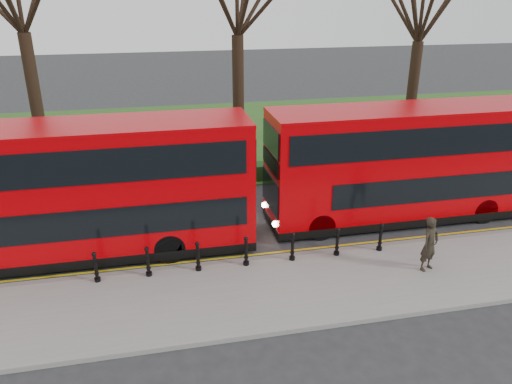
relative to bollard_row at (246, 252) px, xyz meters
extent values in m
plane|color=#28282B|center=(-0.18, 1.35, -0.65)|extent=(120.00, 120.00, 0.00)
cube|color=gray|center=(-0.18, -1.65, -0.58)|extent=(60.00, 4.00, 0.15)
cube|color=slate|center=(-0.18, 0.35, -0.58)|extent=(60.00, 0.25, 0.16)
cube|color=#284E1A|center=(-0.18, 16.35, -0.62)|extent=(60.00, 18.00, 0.06)
cube|color=black|center=(-0.18, 8.15, -0.25)|extent=(60.00, 0.90, 0.80)
cube|color=yellow|center=(-0.18, 0.65, -0.64)|extent=(60.00, 0.10, 0.01)
cube|color=yellow|center=(-0.18, 0.85, -0.64)|extent=(60.00, 0.10, 0.01)
cylinder|color=black|center=(-8.18, 11.35, 2.80)|extent=(0.60, 0.60, 6.90)
cylinder|color=black|center=(1.82, 11.35, 2.65)|extent=(0.60, 0.60, 6.59)
cylinder|color=black|center=(11.82, 11.35, 2.39)|extent=(0.60, 0.60, 6.07)
cylinder|color=black|center=(-4.84, 0.00, 0.00)|extent=(0.15, 0.15, 1.00)
cylinder|color=black|center=(-3.23, 0.00, 0.00)|extent=(0.15, 0.15, 1.00)
cylinder|color=black|center=(-1.61, 0.00, 0.00)|extent=(0.15, 0.15, 1.00)
cylinder|color=black|center=(0.00, 0.00, 0.00)|extent=(0.15, 0.15, 1.00)
cylinder|color=black|center=(1.61, 0.00, 0.00)|extent=(0.15, 0.15, 1.00)
cylinder|color=black|center=(3.23, 0.00, 0.00)|extent=(0.15, 0.15, 1.00)
cylinder|color=black|center=(4.84, 0.00, 0.00)|extent=(0.15, 0.15, 1.00)
cube|color=#BC0005|center=(-5.39, 2.19, 1.90)|extent=(11.83, 2.69, 4.35)
cube|color=black|center=(-5.39, 2.19, -0.33)|extent=(11.85, 2.71, 0.32)
cube|color=black|center=(-4.53, 0.83, 1.12)|extent=(9.46, 0.04, 1.02)
cube|color=black|center=(-5.39, 0.83, 3.06)|extent=(11.18, 0.04, 1.13)
cylinder|color=black|center=(-2.49, 1.00, -0.11)|extent=(1.08, 0.32, 1.08)
cylinder|color=black|center=(-2.49, 3.37, -0.11)|extent=(1.08, 0.32, 1.08)
cube|color=#BC0005|center=(7.24, 2.66, 1.83)|extent=(11.50, 2.61, 4.23)
cube|color=black|center=(7.24, 2.66, -0.34)|extent=(11.52, 2.63, 0.31)
cube|color=black|center=(8.08, 1.34, 1.07)|extent=(9.20, 0.04, 0.99)
cube|color=black|center=(7.24, 1.34, 2.96)|extent=(10.87, 0.04, 1.10)
cube|color=black|center=(1.47, 2.66, 2.17)|extent=(0.06, 2.30, 0.57)
cylinder|color=black|center=(3.16, 1.51, -0.13)|extent=(1.05, 0.31, 1.05)
cylinder|color=black|center=(3.16, 3.81, -0.13)|extent=(1.05, 0.31, 1.05)
cylinder|color=black|center=(10.06, 1.51, -0.13)|extent=(1.05, 0.31, 1.05)
cylinder|color=black|center=(10.06, 3.81, -0.13)|extent=(1.05, 0.31, 1.05)
imported|color=black|center=(5.82, -1.53, 0.44)|extent=(0.81, 0.69, 1.87)
camera|label=1|loc=(-2.75, -14.39, 8.25)|focal=35.00mm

